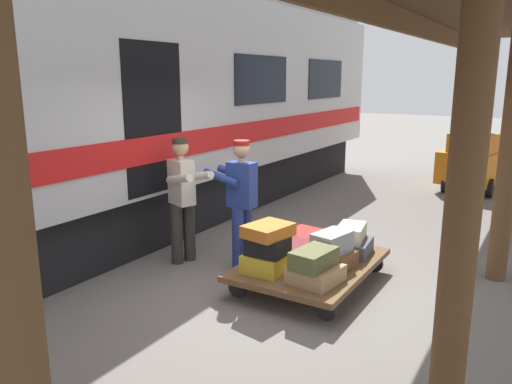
% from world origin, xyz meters
% --- Properties ---
extents(ground_plane, '(60.00, 60.00, 0.00)m').
position_xyz_m(ground_plane, '(0.00, 0.00, 0.00)').
color(ground_plane, slate).
extents(train_car, '(3.02, 16.13, 4.00)m').
position_xyz_m(train_car, '(3.57, -0.00, 2.06)').
color(train_car, '#B7BABF').
rests_on(train_car, ground_plane).
extents(luggage_cart, '(1.40, 1.96, 0.29)m').
position_xyz_m(luggage_cart, '(-0.14, -0.26, 0.25)').
color(luggage_cart, brown).
rests_on(luggage_cart, ground_plane).
extents(suitcase_yellow_case, '(0.47, 0.50, 0.21)m').
position_xyz_m(suitcase_yellow_case, '(0.18, 0.28, 0.40)').
color(suitcase_yellow_case, gold).
rests_on(suitcase_yellow_case, luggage_cart).
extents(suitcase_maroon_trunk, '(0.55, 0.59, 0.19)m').
position_xyz_m(suitcase_maroon_trunk, '(0.18, -0.26, 0.38)').
color(suitcase_maroon_trunk, maroon).
rests_on(suitcase_maroon_trunk, luggage_cart).
extents(suitcase_slate_roller, '(0.53, 0.61, 0.18)m').
position_xyz_m(suitcase_slate_roller, '(-0.45, -0.80, 0.38)').
color(suitcase_slate_roller, '#4C515B').
rests_on(suitcase_slate_roller, luggage_cart).
extents(suitcase_red_plastic, '(0.58, 0.58, 0.18)m').
position_xyz_m(suitcase_red_plastic, '(0.18, -0.80, 0.38)').
color(suitcase_red_plastic, '#AD231E').
rests_on(suitcase_red_plastic, luggage_cart).
extents(suitcase_tan_vintage, '(0.54, 0.59, 0.18)m').
position_xyz_m(suitcase_tan_vintage, '(-0.45, 0.28, 0.38)').
color(suitcase_tan_vintage, tan).
rests_on(suitcase_tan_vintage, luggage_cart).
extents(suitcase_brown_leather, '(0.45, 0.51, 0.18)m').
position_xyz_m(suitcase_brown_leather, '(-0.45, -0.26, 0.38)').
color(suitcase_brown_leather, brown).
rests_on(suitcase_brown_leather, luggage_cart).
extents(suitcase_cream_canvas, '(0.40, 0.56, 0.18)m').
position_xyz_m(suitcase_cream_canvas, '(-0.44, -0.82, 0.56)').
color(suitcase_cream_canvas, beige).
rests_on(suitcase_cream_canvas, suitcase_slate_roller).
extents(suitcase_black_hardshell, '(0.44, 0.38, 0.21)m').
position_xyz_m(suitcase_black_hardshell, '(0.15, 0.30, 0.61)').
color(suitcase_black_hardshell, black).
rests_on(suitcase_black_hardshell, suitcase_yellow_case).
extents(suitcase_olive_duffel, '(0.40, 0.57, 0.20)m').
position_xyz_m(suitcase_olive_duffel, '(-0.44, 0.31, 0.57)').
color(suitcase_olive_duffel, brown).
rests_on(suitcase_olive_duffel, suitcase_tan_vintage).
extents(suitcase_gray_aluminum, '(0.40, 0.54, 0.25)m').
position_xyz_m(suitcase_gray_aluminum, '(-0.42, -0.23, 0.59)').
color(suitcase_gray_aluminum, '#9EA0A5').
rests_on(suitcase_gray_aluminum, suitcase_brown_leather).
extents(suitcase_orange_carryall, '(0.50, 0.59, 0.14)m').
position_xyz_m(suitcase_orange_carryall, '(0.15, 0.28, 0.78)').
color(suitcase_orange_carryall, '#CC6B23').
rests_on(suitcase_orange_carryall, suitcase_black_hardshell).
extents(porter_in_overalls, '(0.67, 0.42, 1.70)m').
position_xyz_m(porter_in_overalls, '(0.93, -0.34, 0.93)').
color(porter_in_overalls, navy).
rests_on(porter_in_overalls, ground_plane).
extents(porter_by_door, '(0.73, 0.57, 1.70)m').
position_xyz_m(porter_by_door, '(1.67, -0.05, 0.93)').
color(porter_by_door, '#332D28').
rests_on(porter_by_door, ground_plane).
extents(baggage_tug, '(1.38, 1.87, 1.30)m').
position_xyz_m(baggage_tug, '(-0.99, -6.94, 0.63)').
color(baggage_tug, orange).
rests_on(baggage_tug, ground_plane).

